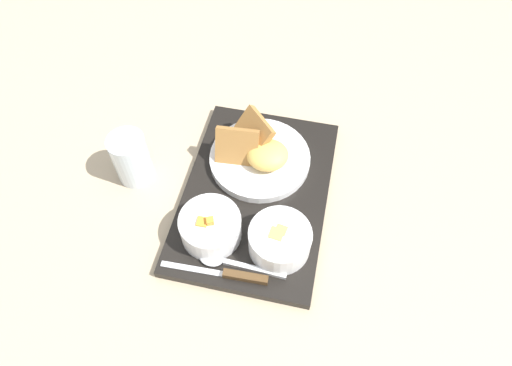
{
  "coord_description": "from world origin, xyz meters",
  "views": [
    {
      "loc": [
        -0.49,
        -0.11,
        0.78
      ],
      "look_at": [
        0.0,
        0.0,
        0.05
      ],
      "focal_mm": 32.0,
      "sensor_mm": 36.0,
      "label": 1
    }
  ],
  "objects": [
    {
      "name": "ground_plane",
      "position": [
        0.0,
        0.0,
        0.0
      ],
      "size": [
        4.0,
        4.0,
        0.0
      ],
      "primitive_type": "plane",
      "color": "tan"
    },
    {
      "name": "serving_tray",
      "position": [
        0.0,
        0.0,
        0.01
      ],
      "size": [
        0.42,
        0.28,
        0.02
      ],
      "color": "black",
      "rests_on": "ground_plane"
    },
    {
      "name": "bowl_salad",
      "position": [
        -0.11,
        0.06,
        0.05
      ],
      "size": [
        0.11,
        0.11,
        0.07
      ],
      "color": "white",
      "rests_on": "serving_tray"
    },
    {
      "name": "bowl_soup",
      "position": [
        -0.11,
        -0.07,
        0.05
      ],
      "size": [
        0.11,
        0.11,
        0.06
      ],
      "color": "white",
      "rests_on": "serving_tray"
    },
    {
      "name": "plate_main",
      "position": [
        0.07,
        0.01,
        0.04
      ],
      "size": [
        0.21,
        0.21,
        0.08
      ],
      "color": "white",
      "rests_on": "serving_tray"
    },
    {
      "name": "knife",
      "position": [
        -0.18,
        -0.0,
        0.02
      ],
      "size": [
        0.02,
        0.19,
        0.01
      ],
      "rotation": [
        0.0,
        0.0,
        1.61
      ],
      "color": "silver",
      "rests_on": "serving_tray"
    },
    {
      "name": "spoon",
      "position": [
        -0.16,
        0.02,
        0.02
      ],
      "size": [
        0.03,
        0.16,
        0.01
      ],
      "rotation": [
        0.0,
        0.0,
        1.53
      ],
      "color": "silver",
      "rests_on": "serving_tray"
    },
    {
      "name": "glass_water",
      "position": [
        0.0,
        0.25,
        0.05
      ],
      "size": [
        0.07,
        0.07,
        0.11
      ],
      "color": "silver",
      "rests_on": "ground_plane"
    }
  ]
}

